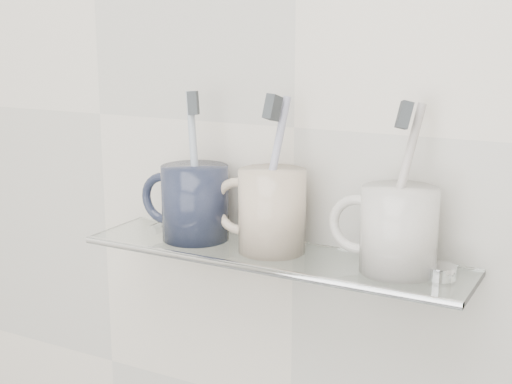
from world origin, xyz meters
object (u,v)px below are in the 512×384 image
Objects in this scene: shelf_glass at (272,255)px; mug_center at (272,211)px; mug_right at (399,230)px; mug_left at (195,203)px.

shelf_glass is 0.06m from mug_center.
mug_right is at bearing -4.09° from mug_center.
shelf_glass is at bearing -4.23° from mug_left.
mug_right is at bearing -1.77° from mug_left.
mug_left is at bearing 159.83° from mug_right.
mug_right is (0.28, 0.00, -0.00)m from mug_left.
mug_left and mug_right have the same top height.
mug_center is at bearing -1.77° from mug_left.
mug_left reaches higher than shelf_glass.
shelf_glass is 5.05× the size of mug_left.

